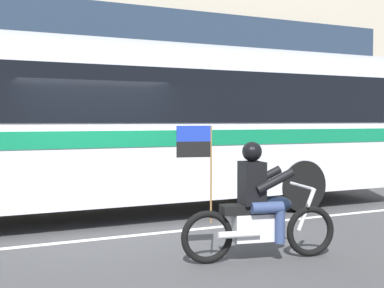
{
  "coord_description": "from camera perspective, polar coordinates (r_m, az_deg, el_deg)",
  "views": [
    {
      "loc": [
        -2.08,
        -8.19,
        1.84
      ],
      "look_at": [
        1.48,
        -0.56,
        1.45
      ],
      "focal_mm": 46.96,
      "sensor_mm": 36.0,
      "label": 1
    }
  ],
  "objects": [
    {
      "name": "lane_center_stripe",
      "position": [
        8.08,
        -9.59,
        -10.49
      ],
      "size": [
        26.6,
        0.14,
        0.01
      ],
      "primitive_type": "cube",
      "color": "silver",
      "rests_on": "ground_plane"
    },
    {
      "name": "transit_bus",
      "position": [
        9.88,
        -6.8,
        2.92
      ],
      "size": [
        11.51,
        2.65,
        3.22
      ],
      "color": "silver",
      "rests_on": "ground_plane"
    },
    {
      "name": "sidewalk_curb",
      "position": [
        13.56,
        -16.03,
        -4.9
      ],
      "size": [
        28.0,
        3.8,
        0.15
      ],
      "primitive_type": "cube",
      "color": "#B7B2A8",
      "rests_on": "ground_plane"
    },
    {
      "name": "ground_plane",
      "position": [
        8.64,
        -10.66,
        -9.65
      ],
      "size": [
        60.0,
        60.0,
        0.0
      ],
      "primitive_type": "plane",
      "color": "#3D3D3F"
    },
    {
      "name": "motorcycle_with_rider",
      "position": [
        6.7,
        7.57,
        -7.43
      ],
      "size": [
        2.16,
        0.72,
        1.78
      ],
      "color": "black",
      "rests_on": "ground_plane"
    },
    {
      "name": "fire_hydrant",
      "position": [
        12.03,
        -15.38,
        -3.72
      ],
      "size": [
        0.22,
        0.3,
        0.75
      ],
      "color": "gold",
      "rests_on": "sidewalk_curb"
    }
  ]
}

